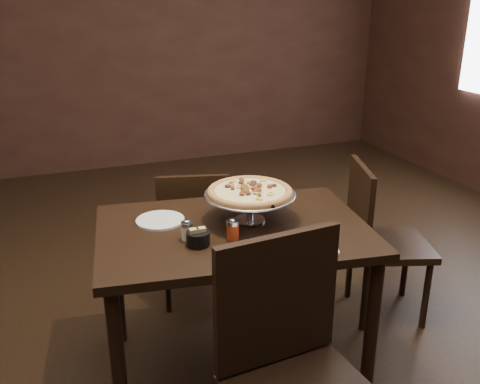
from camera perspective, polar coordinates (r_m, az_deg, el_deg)
name	(u,v)px	position (r m, az deg, el deg)	size (l,w,h in m)	color
room	(242,84)	(2.25, 0.24, 11.48)	(6.04, 7.04, 2.84)	black
dining_table	(234,247)	(2.46, -0.68, -5.92)	(1.32, 0.97, 0.76)	black
pizza_stand	(250,192)	(2.44, 1.06, -0.02)	(0.42, 0.42, 0.17)	#AEAEB5
parmesan_shaker	(187,230)	(2.30, -5.66, -4.09)	(0.05, 0.05, 0.09)	beige
pepper_flake_shaker	(233,229)	(2.29, -0.78, -4.01)	(0.06, 0.06, 0.10)	maroon
packet_caddy	(198,238)	(2.25, -4.49, -4.89)	(0.10, 0.10, 0.08)	black
napkin_stack	(322,247)	(2.25, 8.78, -5.86)	(0.12, 0.12, 0.01)	silver
plate_left	(160,220)	(2.51, -8.50, -3.01)	(0.22, 0.22, 0.01)	silver
plate_near	(263,253)	(2.18, 2.44, -6.54)	(0.24, 0.24, 0.01)	silver
serving_spatula	(272,203)	(2.32, 3.38, -1.21)	(0.13, 0.13, 0.02)	#AEAEB5
chair_far	(194,232)	(3.09, -4.95, -4.29)	(0.48, 0.48, 0.84)	black
chair_near	(295,372)	(1.92, 5.88, -18.53)	(0.51, 0.51, 1.01)	black
chair_side	(378,235)	(3.07, 14.54, -4.50)	(0.53, 0.53, 0.90)	black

